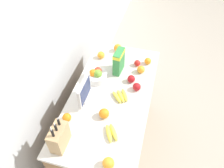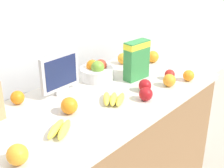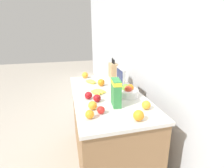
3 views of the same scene
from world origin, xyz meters
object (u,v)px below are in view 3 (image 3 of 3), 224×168
Objects in this scene: apple_by_knife_block at (101,110)px; orange_by_cereal at (146,105)px; orange_near_bowl at (121,79)px; orange_front_right at (85,75)px; cereal_box at (116,91)px; orange_mid_right at (93,105)px; knife_block at (113,70)px; banana_bunch_right at (98,92)px; orange_mid_left at (90,114)px; apple_leftmost at (97,98)px; small_monitor at (121,77)px; orange_front_left at (139,115)px; apple_front at (88,95)px; banana_bunch_left at (91,82)px; fruit_bowl at (128,92)px; orange_front_center at (101,82)px.

orange_by_cereal reaches higher than apple_by_knife_block.
orange_front_right is (-0.28, -0.43, 0.01)m from orange_near_bowl.
cereal_box is at bearing -20.95° from orange_near_bowl.
orange_by_cereal reaches higher than orange_mid_right.
knife_block is 0.66m from banana_bunch_right.
orange_mid_left is at bearing -17.31° from orange_mid_right.
apple_leftmost is at bearing -36.12° from orange_near_bowl.
small_monitor is 0.26m from orange_near_bowl.
apple_by_knife_block is 0.93m from orange_near_bowl.
orange_front_left is at bearing -6.33° from knife_block.
orange_by_cereal is at bearing 51.91° from apple_front.
apple_by_knife_block reaches higher than banana_bunch_left.
orange_near_bowl is at bearing 170.62° from fruit_bowl.
orange_mid_left is (0.39, -0.04, -0.00)m from apple_front.
orange_mid_right is at bearing 162.69° from orange_mid_left.
knife_block is at bearing 171.71° from cereal_box.
orange_mid_left is (0.06, -0.10, 0.00)m from apple_by_knife_block.
small_monitor is at bearing 134.56° from apple_leftmost.
orange_mid_left is (0.88, -0.53, -0.00)m from orange_near_bowl.
knife_block reaches higher than orange_front_center.
small_monitor is at bearing 177.93° from fruit_bowl.
cereal_box is 3.30× the size of orange_near_bowl.
orange_front_center is (0.15, 0.10, 0.02)m from banana_bunch_left.
banana_bunch_left is at bearing -151.54° from fruit_bowl.
orange_by_cereal is (1.06, 0.01, -0.06)m from knife_block.
orange_front_left is at bearing -10.60° from fruit_bowl.
apple_front is 1.01× the size of apple_leftmost.
small_monitor is 0.78m from orange_front_left.
fruit_bowl reaches higher than banana_bunch_right.
apple_leftmost is 0.87× the size of orange_front_right.
fruit_bowl is at bearing -9.38° from orange_near_bowl.
cereal_box is at bearing -164.21° from orange_front_left.
small_monitor is at bearing 144.56° from orange_mid_left.
orange_front_right is (-0.07, -0.39, -0.06)m from knife_block.
apple_front is at bearing -170.33° from apple_by_knife_block.
cereal_box reaches higher than orange_front_right.
apple_front is 1.07× the size of orange_mid_left.
orange_front_left reaches higher than orange_near_bowl.
orange_front_right is (-0.77, 0.06, 0.01)m from apple_front.
orange_by_cereal is (0.02, 0.40, 0.01)m from apple_by_knife_block.
orange_front_left is (0.52, 0.31, 0.00)m from apple_front.
banana_bunch_left reaches higher than banana_bunch_right.
banana_bunch_right is at bearing 2.50° from banana_bunch_left.
cereal_box reaches higher than orange_mid_right.
banana_bunch_left is 2.12× the size of orange_front_center.
orange_mid_left is (0.91, -0.15, 0.02)m from banana_bunch_left.
apple_front is 1.02× the size of orange_near_bowl.
orange_mid_left is (0.53, -0.16, 0.02)m from banana_bunch_right.
knife_block is 0.40m from orange_front_right.
banana_bunch_right is (-0.17, -0.28, -0.03)m from fruit_bowl.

